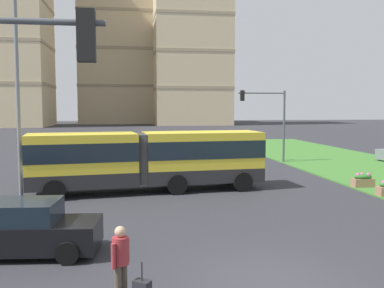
{
  "coord_description": "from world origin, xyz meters",
  "views": [
    {
      "loc": [
        -3.42,
        -10.05,
        4.28
      ],
      "look_at": [
        0.16,
        14.29,
        2.2
      ],
      "focal_mm": 40.77,
      "sensor_mm": 36.0,
      "label": 1
    }
  ],
  "objects_px": {
    "car_navy_sedan": "(89,159)",
    "apartment_tower_west": "(5,6)",
    "flower_planter_4": "(363,180)",
    "streetlight_left": "(17,83)",
    "pedestrian_crossing": "(121,260)",
    "car_black_sedan": "(21,229)",
    "apartment_tower_centre": "(191,38)",
    "apartment_tower_westcentre": "(119,53)",
    "traffic_light_far_right": "(269,113)",
    "articulated_bus": "(148,159)"
  },
  "relations": [
    {
      "from": "car_navy_sedan",
      "to": "apartment_tower_west",
      "type": "distance_m",
      "value": 81.42
    },
    {
      "from": "car_navy_sedan",
      "to": "apartment_tower_westcentre",
      "type": "xyz_separation_m",
      "value": [
        0.48,
        88.98,
        18.02
      ]
    },
    {
      "from": "car_black_sedan",
      "to": "traffic_light_far_right",
      "type": "xyz_separation_m",
      "value": [
        13.75,
        19.09,
        3.09
      ]
    },
    {
      "from": "car_black_sedan",
      "to": "apartment_tower_west",
      "type": "xyz_separation_m",
      "value": [
        -23.46,
        90.4,
        25.92
      ]
    },
    {
      "from": "apartment_tower_centre",
      "to": "car_black_sedan",
      "type": "bearing_deg",
      "value": -101.19
    },
    {
      "from": "streetlight_left",
      "to": "apartment_tower_westcentre",
      "type": "height_order",
      "value": "apartment_tower_westcentre"
    },
    {
      "from": "traffic_light_far_right",
      "to": "apartment_tower_westcentre",
      "type": "relative_size",
      "value": 0.15
    },
    {
      "from": "pedestrian_crossing",
      "to": "apartment_tower_west",
      "type": "xyz_separation_m",
      "value": [
        -26.38,
        94.09,
        25.67
      ]
    },
    {
      "from": "traffic_light_far_right",
      "to": "apartment_tower_centre",
      "type": "height_order",
      "value": "apartment_tower_centre"
    },
    {
      "from": "apartment_tower_westcentre",
      "to": "apartment_tower_centre",
      "type": "xyz_separation_m",
      "value": [
        17.74,
        -11.44,
        2.46
      ]
    },
    {
      "from": "pedestrian_crossing",
      "to": "articulated_bus",
      "type": "bearing_deg",
      "value": 84.64
    },
    {
      "from": "car_black_sedan",
      "to": "flower_planter_4",
      "type": "distance_m",
      "value": 17.47
    },
    {
      "from": "car_black_sedan",
      "to": "pedestrian_crossing",
      "type": "height_order",
      "value": "pedestrian_crossing"
    },
    {
      "from": "pedestrian_crossing",
      "to": "traffic_light_far_right",
      "type": "relative_size",
      "value": 0.31
    },
    {
      "from": "car_navy_sedan",
      "to": "apartment_tower_west",
      "type": "xyz_separation_m",
      "value": [
        -23.96,
        73.37,
        25.92
      ]
    },
    {
      "from": "articulated_bus",
      "to": "car_navy_sedan",
      "type": "relative_size",
      "value": 2.64
    },
    {
      "from": "articulated_bus",
      "to": "pedestrian_crossing",
      "type": "xyz_separation_m",
      "value": [
        -1.2,
        -12.77,
        -0.65
      ]
    },
    {
      "from": "flower_planter_4",
      "to": "apartment_tower_centre",
      "type": "bearing_deg",
      "value": 87.79
    },
    {
      "from": "flower_planter_4",
      "to": "apartment_tower_west",
      "type": "distance_m",
      "value": 94.56
    },
    {
      "from": "car_black_sedan",
      "to": "flower_planter_4",
      "type": "height_order",
      "value": "car_black_sedan"
    },
    {
      "from": "car_navy_sedan",
      "to": "apartment_tower_west",
      "type": "relative_size",
      "value": 0.09
    },
    {
      "from": "apartment_tower_west",
      "to": "apartment_tower_westcentre",
      "type": "relative_size",
      "value": 1.42
    },
    {
      "from": "flower_planter_4",
      "to": "streetlight_left",
      "type": "distance_m",
      "value": 18.05
    },
    {
      "from": "streetlight_left",
      "to": "articulated_bus",
      "type": "bearing_deg",
      "value": 5.76
    },
    {
      "from": "car_navy_sedan",
      "to": "apartment_tower_centre",
      "type": "relative_size",
      "value": 0.11
    },
    {
      "from": "traffic_light_far_right",
      "to": "streetlight_left",
      "type": "distance_m",
      "value": 19.03
    },
    {
      "from": "car_navy_sedan",
      "to": "traffic_light_far_right",
      "type": "distance_m",
      "value": 13.76
    },
    {
      "from": "articulated_bus",
      "to": "apartment_tower_west",
      "type": "xyz_separation_m",
      "value": [
        -27.58,
        81.32,
        25.02
      ]
    },
    {
      "from": "car_black_sedan",
      "to": "apartment_tower_centre",
      "type": "height_order",
      "value": "apartment_tower_centre"
    },
    {
      "from": "car_black_sedan",
      "to": "car_navy_sedan",
      "type": "xyz_separation_m",
      "value": [
        0.5,
        17.03,
        0.0
      ]
    },
    {
      "from": "articulated_bus",
      "to": "traffic_light_far_right",
      "type": "distance_m",
      "value": 14.06
    },
    {
      "from": "car_navy_sedan",
      "to": "pedestrian_crossing",
      "type": "relative_size",
      "value": 2.62
    },
    {
      "from": "car_black_sedan",
      "to": "pedestrian_crossing",
      "type": "distance_m",
      "value": 4.71
    },
    {
      "from": "car_black_sedan",
      "to": "apartment_tower_west",
      "type": "relative_size",
      "value": 0.09
    },
    {
      "from": "car_black_sedan",
      "to": "car_navy_sedan",
      "type": "height_order",
      "value": "same"
    },
    {
      "from": "apartment_tower_westcentre",
      "to": "car_navy_sedan",
      "type": "bearing_deg",
      "value": -90.31
    },
    {
      "from": "car_navy_sedan",
      "to": "streetlight_left",
      "type": "relative_size",
      "value": 0.46
    },
    {
      "from": "pedestrian_crossing",
      "to": "apartment_tower_centre",
      "type": "bearing_deg",
      "value": 80.87
    },
    {
      "from": "traffic_light_far_right",
      "to": "streetlight_left",
      "type": "relative_size",
      "value": 0.56
    },
    {
      "from": "car_navy_sedan",
      "to": "streetlight_left",
      "type": "height_order",
      "value": "streetlight_left"
    },
    {
      "from": "apartment_tower_centre",
      "to": "apartment_tower_westcentre",
      "type": "bearing_deg",
      "value": 147.18
    },
    {
      "from": "flower_planter_4",
      "to": "apartment_tower_westcentre",
      "type": "relative_size",
      "value": 0.03
    },
    {
      "from": "car_navy_sedan",
      "to": "streetlight_left",
      "type": "xyz_separation_m",
      "value": [
        -2.46,
        -8.56,
        4.67
      ]
    },
    {
      "from": "apartment_tower_westcentre",
      "to": "apartment_tower_centre",
      "type": "height_order",
      "value": "apartment_tower_centre"
    },
    {
      "from": "pedestrian_crossing",
      "to": "apartment_tower_west",
      "type": "distance_m",
      "value": 101.03
    },
    {
      "from": "streetlight_left",
      "to": "car_black_sedan",
      "type": "bearing_deg",
      "value": -76.96
    },
    {
      "from": "traffic_light_far_right",
      "to": "apartment_tower_westcentre",
      "type": "bearing_deg",
      "value": 98.36
    },
    {
      "from": "apartment_tower_west",
      "to": "apartment_tower_westcentre",
      "type": "height_order",
      "value": "apartment_tower_west"
    },
    {
      "from": "flower_planter_4",
      "to": "apartment_tower_westcentre",
      "type": "xyz_separation_m",
      "value": [
        -14.41,
        97.73,
        18.34
      ]
    },
    {
      "from": "articulated_bus",
      "to": "car_black_sedan",
      "type": "bearing_deg",
      "value": -114.41
    }
  ]
}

